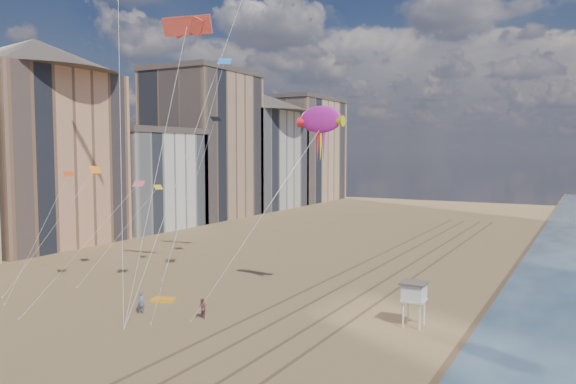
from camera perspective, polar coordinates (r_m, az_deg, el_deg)
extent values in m
plane|color=#42301E|center=(59.19, 25.05, -9.03)|extent=(260.00, 260.00, 0.00)
cube|color=brown|center=(54.72, 2.37, -9.70)|extent=(0.28, 120.00, 0.01)
cube|color=brown|center=(53.73, 4.69, -9.97)|extent=(0.28, 120.00, 0.01)
cube|color=brown|center=(52.69, 7.52, -10.28)|extent=(0.28, 120.00, 0.01)
cube|color=brown|center=(51.97, 9.82, -10.51)|extent=(0.28, 120.00, 0.01)
cube|color=tan|center=(85.25, -24.06, 3.08)|extent=(15.00, 20.00, 24.00)
cone|color=#473D38|center=(86.23, -24.35, 12.55)|extent=(31.11, 31.11, 4.40)
cube|color=silver|center=(98.43, -14.51, 1.09)|extent=(14.00, 18.00, 16.00)
cube|color=#473D38|center=(98.35, -14.60, 6.04)|extent=(14.28, 18.36, 1.00)
cube|color=tan|center=(112.69, -8.64, 4.61)|extent=(16.00, 20.00, 28.00)
cube|color=#473D38|center=(113.73, -8.72, 11.94)|extent=(16.32, 20.40, 1.00)
cube|color=#BCB2A3|center=(128.92, -3.04, 3.27)|extent=(15.00, 22.00, 22.00)
cone|color=#473D38|center=(129.37, -3.06, 9.13)|extent=(34.22, 34.22, 4.40)
cube|color=tan|center=(148.29, 1.28, 4.18)|extent=(16.00, 24.00, 26.00)
cube|color=#473D38|center=(148.89, 1.29, 9.38)|extent=(16.32, 24.48, 1.00)
cylinder|color=silver|center=(43.56, 11.60, -12.18)|extent=(0.13, 0.13, 1.88)
cylinder|color=silver|center=(43.23, 13.23, -12.33)|extent=(0.13, 0.13, 1.88)
cylinder|color=silver|center=(44.71, 12.09, -11.75)|extent=(0.13, 0.13, 1.88)
cylinder|color=silver|center=(44.39, 13.67, -11.90)|extent=(0.13, 0.13, 1.88)
cube|color=silver|center=(43.68, 12.67, -10.66)|extent=(1.67, 1.67, 0.13)
cube|color=silver|center=(43.52, 12.68, -9.86)|extent=(1.57, 1.57, 1.15)
cube|color=#473D38|center=(43.36, 12.70, -8.99)|extent=(1.88, 1.88, 0.10)
cube|color=#FF9C15|center=(51.38, -12.56, -10.61)|extent=(2.18, 1.66, 0.22)
ellipsoid|color=#B41B92|center=(47.51, 3.35, 7.38)|extent=(4.15, 0.78, 2.46)
cone|color=red|center=(48.16, 1.74, 7.12)|extent=(1.11, 0.93, 0.93)
cone|color=yellow|center=(46.89, 5.00, 7.18)|extent=(1.11, 0.93, 0.93)
cylinder|color=silver|center=(45.29, -3.01, -3.07)|extent=(0.03, 0.03, 18.74)
imported|color=slate|center=(47.71, -14.69, -10.82)|extent=(0.78, 0.67, 1.80)
imported|color=brown|center=(45.41, -8.70, -11.63)|extent=(0.96, 0.86, 1.61)
cube|color=#E74333|center=(54.63, -10.21, 16.29)|extent=(4.95, 1.64, 1.69)
plane|color=#DC5565|center=(54.43, -14.93, 0.83)|extent=(1.72, 1.69, 0.49)
plane|color=black|center=(62.04, -7.36, 7.38)|extent=(1.74, 1.77, 0.54)
plane|color=#2A81E2|center=(50.34, -6.46, 13.08)|extent=(1.95, 1.87, 0.70)
plane|color=orange|center=(61.20, -19.01, 2.16)|extent=(1.57, 1.67, 0.73)
plane|color=#EC4516|center=(55.80, -21.38, 1.73)|extent=(1.51, 1.54, 0.42)
plane|color=yellow|center=(63.37, -13.05, 0.49)|extent=(1.43, 1.46, 0.45)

